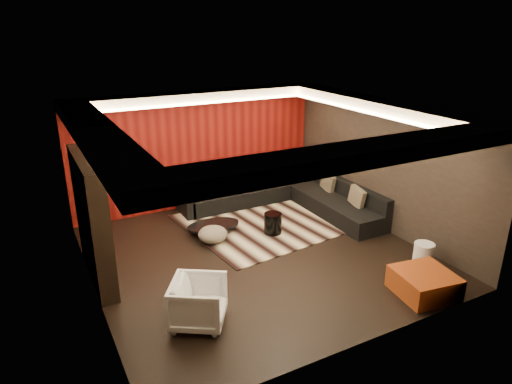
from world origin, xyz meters
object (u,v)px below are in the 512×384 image
coffee_table (213,228)px  drum_stool (273,223)px  white_side_table (423,255)px  orange_ottoman (424,283)px  armchair (199,302)px  sectional_sofa (284,197)px

coffee_table → drum_stool: size_ratio=2.55×
white_side_table → orange_ottoman: 0.97m
coffee_table → drum_stool: drum_stool is taller
coffee_table → orange_ottoman: 4.36m
coffee_table → armchair: 3.12m
coffee_table → armchair: size_ratio=1.44×
armchair → orange_ottoman: bearing=-73.0°
orange_ottoman → sectional_sofa: bearing=90.8°
coffee_table → sectional_sofa: sectional_sofa is taller
orange_ottoman → armchair: bearing=164.3°
coffee_table → drum_stool: (1.11, -0.61, 0.13)m
drum_stool → coffee_table: bearing=151.1°
white_side_table → orange_ottoman: bearing=-136.2°
coffee_table → white_side_table: bearing=-47.3°
armchair → drum_stool: bearing=-16.7°
coffee_table → drum_stool: bearing=-28.9°
coffee_table → white_side_table: (2.87, -3.11, 0.11)m
orange_ottoman → sectional_sofa: 4.37m
white_side_table → armchair: (-4.27, 0.33, 0.13)m
coffee_table → white_side_table: white_side_table is taller
coffee_table → armchair: bearing=-116.9°
coffee_table → sectional_sofa: bearing=15.5°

